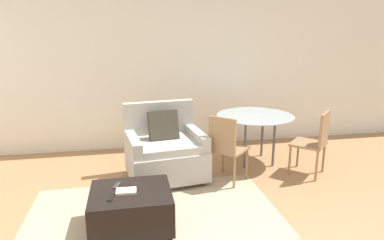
{
  "coord_description": "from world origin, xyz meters",
  "views": [
    {
      "loc": [
        -0.61,
        -2.27,
        1.93
      ],
      "look_at": [
        0.24,
        2.17,
        0.75
      ],
      "focal_mm": 32.0,
      "sensor_mm": 36.0,
      "label": 1
    }
  ],
  "objects_px": {
    "tv_remote_secondary": "(117,185)",
    "dining_chair_near_left": "(226,145)",
    "dining_table": "(255,120)",
    "book_stack": "(126,191)",
    "tv_remote_primary": "(111,197)",
    "armchair": "(165,151)",
    "dining_chair_near_right": "(315,139)",
    "ottoman": "(131,207)"
  },
  "relations": [
    {
      "from": "book_stack",
      "to": "dining_chair_near_left",
      "type": "xyz_separation_m",
      "value": [
        1.26,
        0.87,
        0.11
      ]
    },
    {
      "from": "tv_remote_primary",
      "to": "dining_table",
      "type": "distance_m",
      "value": 2.59
    },
    {
      "from": "tv_remote_secondary",
      "to": "dining_table",
      "type": "xyz_separation_m",
      "value": [
        1.98,
        1.33,
        0.25
      ]
    },
    {
      "from": "ottoman",
      "to": "dining_table",
      "type": "distance_m",
      "value": 2.41
    },
    {
      "from": "ottoman",
      "to": "tv_remote_secondary",
      "type": "relative_size",
      "value": 5.35
    },
    {
      "from": "dining_chair_near_left",
      "to": "book_stack",
      "type": "bearing_deg",
      "value": -145.55
    },
    {
      "from": "book_stack",
      "to": "tv_remote_secondary",
      "type": "bearing_deg",
      "value": 120.44
    },
    {
      "from": "tv_remote_primary",
      "to": "dining_chair_near_left",
      "type": "height_order",
      "value": "dining_chair_near_left"
    },
    {
      "from": "tv_remote_secondary",
      "to": "dining_chair_near_right",
      "type": "bearing_deg",
      "value": 15.2
    },
    {
      "from": "dining_chair_near_left",
      "to": "dining_chair_near_right",
      "type": "xyz_separation_m",
      "value": [
        1.25,
        0.0,
        0.0
      ]
    },
    {
      "from": "book_stack",
      "to": "tv_remote_secondary",
      "type": "distance_m",
      "value": 0.18
    },
    {
      "from": "tv_remote_secondary",
      "to": "dining_chair_near_left",
      "type": "distance_m",
      "value": 1.54
    },
    {
      "from": "tv_remote_primary",
      "to": "tv_remote_secondary",
      "type": "height_order",
      "value": "same"
    },
    {
      "from": "armchair",
      "to": "dining_table",
      "type": "xyz_separation_m",
      "value": [
        1.38,
        0.33,
        0.28
      ]
    },
    {
      "from": "ottoman",
      "to": "dining_chair_near_left",
      "type": "distance_m",
      "value": 1.52
    },
    {
      "from": "tv_remote_secondary",
      "to": "armchair",
      "type": "bearing_deg",
      "value": 59.05
    },
    {
      "from": "tv_remote_primary",
      "to": "dining_chair_near_left",
      "type": "xyz_separation_m",
      "value": [
        1.4,
        0.96,
        0.11
      ]
    },
    {
      "from": "book_stack",
      "to": "ottoman",
      "type": "bearing_deg",
      "value": 15.68
    },
    {
      "from": "tv_remote_secondary",
      "to": "dining_chair_near_left",
      "type": "height_order",
      "value": "dining_chair_near_left"
    },
    {
      "from": "ottoman",
      "to": "dining_chair_near_right",
      "type": "bearing_deg",
      "value": 19.07
    },
    {
      "from": "armchair",
      "to": "ottoman",
      "type": "bearing_deg",
      "value": -112.18
    },
    {
      "from": "dining_table",
      "to": "tv_remote_secondary",
      "type": "bearing_deg",
      "value": -146.05
    },
    {
      "from": "tv_remote_secondary",
      "to": "dining_chair_near_left",
      "type": "relative_size",
      "value": 0.17
    },
    {
      "from": "ottoman",
      "to": "tv_remote_primary",
      "type": "bearing_deg",
      "value": -149.7
    },
    {
      "from": "dining_table",
      "to": "dining_chair_near_left",
      "type": "xyz_separation_m",
      "value": [
        -0.63,
        -0.63,
        -0.13
      ]
    },
    {
      "from": "armchair",
      "to": "tv_remote_secondary",
      "type": "relative_size",
      "value": 7.28
    },
    {
      "from": "tv_remote_primary",
      "to": "book_stack",
      "type": "bearing_deg",
      "value": 33.92
    },
    {
      "from": "tv_remote_primary",
      "to": "dining_table",
      "type": "relative_size",
      "value": 0.14
    },
    {
      "from": "armchair",
      "to": "dining_chair_near_left",
      "type": "relative_size",
      "value": 1.2
    },
    {
      "from": "ottoman",
      "to": "tv_remote_secondary",
      "type": "bearing_deg",
      "value": 132.36
    },
    {
      "from": "armchair",
      "to": "tv_remote_secondary",
      "type": "xyz_separation_m",
      "value": [
        -0.6,
        -1.01,
        0.03
      ]
    },
    {
      "from": "book_stack",
      "to": "tv_remote_primary",
      "type": "xyz_separation_m",
      "value": [
        -0.14,
        -0.09,
        -0.01
      ]
    },
    {
      "from": "tv_remote_primary",
      "to": "armchair",
      "type": "bearing_deg",
      "value": 62.65
    },
    {
      "from": "tv_remote_secondary",
      "to": "dining_chair_near_right",
      "type": "distance_m",
      "value": 2.71
    },
    {
      "from": "ottoman",
      "to": "dining_chair_near_right",
      "type": "xyz_separation_m",
      "value": [
        2.47,
        0.86,
        0.3
      ]
    },
    {
      "from": "tv_remote_secondary",
      "to": "dining_chair_near_right",
      "type": "relative_size",
      "value": 0.17
    },
    {
      "from": "tv_remote_primary",
      "to": "dining_chair_near_right",
      "type": "bearing_deg",
      "value": 19.9
    },
    {
      "from": "dining_chair_near_left",
      "to": "armchair",
      "type": "bearing_deg",
      "value": 158.31
    },
    {
      "from": "tv_remote_primary",
      "to": "tv_remote_secondary",
      "type": "relative_size",
      "value": 1.05
    },
    {
      "from": "tv_remote_secondary",
      "to": "dining_table",
      "type": "distance_m",
      "value": 2.4
    },
    {
      "from": "book_stack",
      "to": "dining_table",
      "type": "distance_m",
      "value": 2.42
    },
    {
      "from": "ottoman",
      "to": "dining_table",
      "type": "xyz_separation_m",
      "value": [
        1.85,
        1.48,
        0.43
      ]
    }
  ]
}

